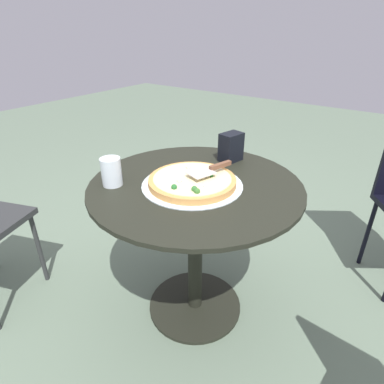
{
  "coord_description": "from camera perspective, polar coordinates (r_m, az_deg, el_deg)",
  "views": [
    {
      "loc": [
        0.68,
        -0.98,
        1.29
      ],
      "look_at": [
        -0.0,
        -0.02,
        0.67
      ],
      "focal_mm": 30.01,
      "sensor_mm": 36.0,
      "label": 1
    }
  ],
  "objects": [
    {
      "name": "patio_table",
      "position": [
        1.42,
        0.6,
        -5.14
      ],
      "size": [
        0.88,
        0.88,
        0.71
      ],
      "color": "black",
      "rests_on": "ground"
    },
    {
      "name": "ground_plane",
      "position": [
        1.76,
        0.51,
        -19.53
      ],
      "size": [
        10.0,
        10.0,
        0.0
      ],
      "primitive_type": "plane",
      "color": "slate"
    },
    {
      "name": "drinking_cup",
      "position": [
        1.33,
        -14.13,
        3.52
      ],
      "size": [
        0.08,
        0.08,
        0.12
      ],
      "primitive_type": "cylinder",
      "color": "silver",
      "rests_on": "patio_table"
    },
    {
      "name": "pizza_on_tray",
      "position": [
        1.3,
        -0.01,
        1.89
      ],
      "size": [
        0.41,
        0.41,
        0.05
      ],
      "color": "silver",
      "rests_on": "patio_table"
    },
    {
      "name": "napkin_dispenser",
      "position": [
        1.54,
        6.94,
        7.92
      ],
      "size": [
        0.09,
        0.12,
        0.13
      ],
      "primitive_type": "cube",
      "rotation": [
        0.0,
        0.0,
        1.35
      ],
      "color": "black",
      "rests_on": "patio_table"
    },
    {
      "name": "pizza_server",
      "position": [
        1.32,
        3.42,
        4.11
      ],
      "size": [
        0.11,
        0.22,
        0.02
      ],
      "color": "silver",
      "rests_on": "pizza_on_tray"
    }
  ]
}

